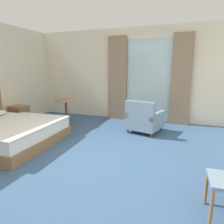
# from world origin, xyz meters

# --- Properties ---
(ground) EXTENTS (6.78, 6.86, 0.10)m
(ground) POSITION_xyz_m (0.00, 0.00, -0.05)
(ground) COLOR #38567A
(wall_back) EXTENTS (6.38, 0.12, 2.79)m
(wall_back) POSITION_xyz_m (0.00, 3.17, 1.39)
(wall_back) COLOR beige
(wall_back) RESTS_ON ground
(balcony_glass_door) EXTENTS (1.44, 0.02, 2.45)m
(balcony_glass_door) POSITION_xyz_m (0.60, 3.09, 1.23)
(balcony_glass_door) COLOR silver
(balcony_glass_door) RESTS_ON ground
(curtain_panel_left) EXTENTS (0.59, 0.10, 2.54)m
(curtain_panel_left) POSITION_xyz_m (-0.34, 2.99, 1.27)
(curtain_panel_left) COLOR #897056
(curtain_panel_left) RESTS_ON ground
(curtain_panel_right) EXTENTS (0.55, 0.10, 2.54)m
(curtain_panel_right) POSITION_xyz_m (1.54, 2.99, 1.27)
(curtain_panel_right) COLOR #897056
(curtain_panel_right) RESTS_ON ground
(bed) EXTENTS (2.22, 1.97, 1.03)m
(bed) POSITION_xyz_m (-1.97, 0.09, 0.25)
(bed) COLOR olive
(bed) RESTS_ON ground
(nightstand) EXTENTS (0.44, 0.40, 0.53)m
(nightstand) POSITION_xyz_m (-2.82, 1.42, 0.27)
(nightstand) COLOR olive
(nightstand) RESTS_ON ground
(armchair_by_window) EXTENTS (0.91, 0.94, 0.83)m
(armchair_by_window) POSITION_xyz_m (0.75, 1.88, 0.33)
(armchair_by_window) COLOR gray
(armchair_by_window) RESTS_ON ground
(round_cafe_table) EXTENTS (0.63, 0.63, 0.73)m
(round_cafe_table) POSITION_xyz_m (-1.46, 1.79, 0.53)
(round_cafe_table) COLOR olive
(round_cafe_table) RESTS_ON ground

